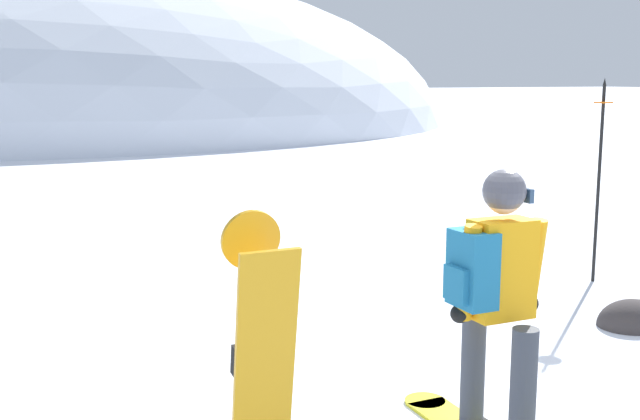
{
  "coord_description": "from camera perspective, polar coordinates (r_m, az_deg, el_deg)",
  "views": [
    {
      "loc": [
        -3.19,
        -3.99,
        2.22
      ],
      "look_at": [
        -0.16,
        2.54,
        1.0
      ],
      "focal_mm": 43.76,
      "sensor_mm": 36.0,
      "label": 1
    }
  ],
  "objects": [
    {
      "name": "spare_snowboard",
      "position": [
        3.65,
        -4.37,
        -12.8
      ],
      "size": [
        0.28,
        0.29,
        1.64
      ],
      "color": "orange",
      "rests_on": "ground"
    },
    {
      "name": "piste_marker_far",
      "position": [
        8.96,
        19.76,
        2.9
      ],
      "size": [
        0.2,
        0.2,
        2.23
      ],
      "color": "black",
      "rests_on": "ground"
    },
    {
      "name": "rock_dark",
      "position": [
        7.71,
        21.89,
        -7.84
      ],
      "size": [
        0.68,
        0.58,
        0.48
      ],
      "color": "#383333",
      "rests_on": "ground"
    },
    {
      "name": "ground_plane",
      "position": [
        5.57,
        12.96,
        -14.14
      ],
      "size": [
        300.0,
        300.0,
        0.0
      ],
      "primitive_type": "plane",
      "color": "white"
    },
    {
      "name": "ridge_peak_main",
      "position": [
        40.23,
        -19.41,
        5.92
      ],
      "size": [
        38.99,
        35.09,
        15.13
      ],
      "color": "white",
      "rests_on": "ground"
    },
    {
      "name": "snowboarder_main",
      "position": [
        4.67,
        12.7,
        -6.81
      ],
      "size": [
        0.64,
        1.84,
        1.71
      ],
      "color": "yellow",
      "rests_on": "ground"
    }
  ]
}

